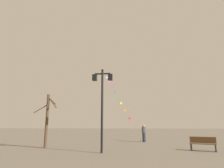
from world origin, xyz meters
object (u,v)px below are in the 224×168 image
at_px(kite_train, 115,93).
at_px(park_bench, 203,144).
at_px(bare_tree, 47,118).
at_px(kite_flyer, 144,133).
at_px(twin_lantern_lamp_post, 102,94).

relative_size(kite_train, park_bench, 8.97).
xyz_separation_m(kite_train, bare_tree, (-3.78, -14.78, -4.41)).
bearing_deg(kite_train, kite_flyer, -66.66).
bearing_deg(park_bench, twin_lantern_lamp_post, -145.06).
bearing_deg(park_bench, bare_tree, -162.51).
relative_size(twin_lantern_lamp_post, kite_train, 0.35).
height_order(kite_train, park_bench, kite_train).
xyz_separation_m(kite_train, park_bench, (7.29, -15.32, -6.11)).
distance_m(kite_flyer, park_bench, 7.49).
xyz_separation_m(twin_lantern_lamp_post, bare_tree, (-4.64, 2.22, -1.47)).
xyz_separation_m(kite_train, kite_flyer, (3.76, -8.72, -5.66)).
height_order(kite_flyer, park_bench, kite_flyer).
distance_m(twin_lantern_lamp_post, kite_train, 17.28).
height_order(twin_lantern_lamp_post, bare_tree, twin_lantern_lamp_post).
distance_m(kite_train, kite_flyer, 11.06).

